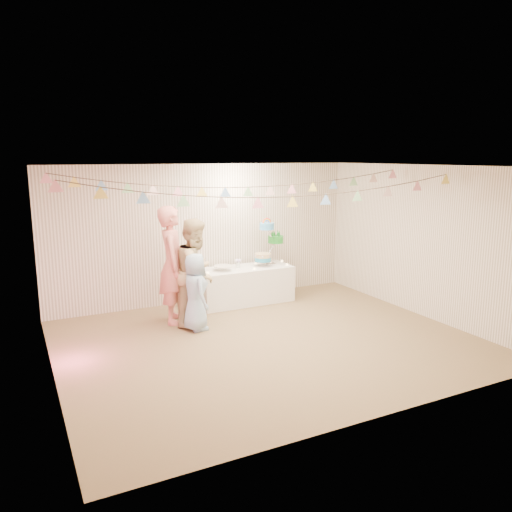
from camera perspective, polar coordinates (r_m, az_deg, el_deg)
name	(u,v)px	position (r m, az deg, el deg)	size (l,w,h in m)	color
floor	(268,341)	(7.63, 1.37, -9.71)	(6.00, 6.00, 0.00)	brown
ceiling	(269,166)	(7.12, 1.47, 10.21)	(6.00, 6.00, 0.00)	silver
back_wall	(207,233)	(9.51, -5.68, 2.60)	(6.00, 6.00, 0.00)	white
front_wall	(383,301)	(5.25, 14.36, -4.98)	(6.00, 6.00, 0.00)	white
left_wall	(46,279)	(6.46, -22.84, -2.47)	(5.00, 5.00, 0.00)	white
right_wall	(422,241)	(9.04, 18.45, 1.61)	(5.00, 5.00, 0.00)	white
table	(244,285)	(9.48, -1.33, -3.33)	(1.80, 0.72, 0.68)	white
cake_stand	(269,239)	(9.58, 1.50, 1.95)	(0.76, 0.45, 0.85)	silver
cake_bottom	(263,257)	(9.53, 0.86, -0.17)	(0.31, 0.31, 0.15)	#2892BE
cake_middle	(275,241)	(9.76, 2.18, 1.72)	(0.27, 0.27, 0.22)	#1C8323
cake_top_tier	(267,229)	(9.50, 1.27, 3.10)	(0.25, 0.25, 0.19)	#4191CD
platter	(223,266)	(9.15, -3.78, -1.17)	(0.35, 0.35, 0.02)	white
posy	(238,259)	(9.36, -2.08, -0.39)	(0.15, 0.15, 0.17)	white
person_adult_a	(173,265)	(8.35, -9.49, -0.99)	(0.71, 0.47, 1.95)	#E07F75
person_adult_b	(196,272)	(8.22, -6.84, -1.82)	(0.85, 0.67, 1.76)	tan
person_child	(195,292)	(7.99, -6.95, -4.10)	(0.61, 0.40, 1.25)	#95B5D4
bunting_back	(237,181)	(8.11, -2.24, 8.59)	(5.60, 1.10, 0.40)	pink
bunting_front	(275,187)	(6.95, 2.24, 7.87)	(5.60, 0.90, 0.36)	#72A5E5
tealight_0	(208,273)	(8.95, -5.56, -1.93)	(0.04, 0.04, 0.03)	#FFD88C
tealight_1	(224,267)	(9.41, -3.73, -1.24)	(0.04, 0.04, 0.03)	#FFD88C
tealight_2	(254,269)	(9.24, -0.19, -1.45)	(0.04, 0.04, 0.03)	#FFD88C
tealight_3	(256,263)	(9.73, -0.03, -0.79)	(0.04, 0.04, 0.03)	#FFD88C
tealight_4	(287,264)	(9.61, 3.55, -0.97)	(0.04, 0.04, 0.03)	#FFD88C
tealight_5	(282,261)	(9.93, 2.99, -0.56)	(0.04, 0.04, 0.03)	#FFD88C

